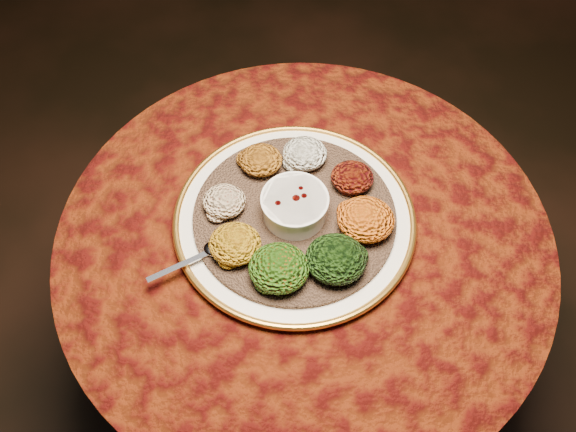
{
  "coord_description": "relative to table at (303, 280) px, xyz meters",
  "views": [
    {
      "loc": [
        0.03,
        -0.66,
        1.78
      ],
      "look_at": [
        -0.03,
        0.03,
        0.76
      ],
      "focal_mm": 40.0,
      "sensor_mm": 36.0,
      "label": 1
    }
  ],
  "objects": [
    {
      "name": "portion_shiro",
      "position": [
        -0.1,
        0.14,
        0.23
      ],
      "size": [
        0.09,
        0.08,
        0.04
      ],
      "primitive_type": "ellipsoid",
      "color": "#A05B13",
      "rests_on": "injera"
    },
    {
      "name": "stew_bowl",
      "position": [
        -0.02,
        0.03,
        0.24
      ],
      "size": [
        0.13,
        0.13,
        0.05
      ],
      "color": "white",
      "rests_on": "injera"
    },
    {
      "name": "portion_timatim",
      "position": [
        -0.16,
        0.03,
        0.23
      ],
      "size": [
        0.08,
        0.08,
        0.04
      ],
      "primitive_type": "ellipsoid",
      "color": "#700D06",
      "rests_on": "injera"
    },
    {
      "name": "platter",
      "position": [
        -0.02,
        0.03,
        0.19
      ],
      "size": [
        0.53,
        0.53,
        0.02
      ],
      "rotation": [
        0.0,
        0.0,
        0.18
      ],
      "color": "white",
      "rests_on": "table"
    },
    {
      "name": "portion_kitfo",
      "position": [
        0.08,
        0.11,
        0.23
      ],
      "size": [
        0.08,
        0.08,
        0.04
      ],
      "primitive_type": "ellipsoid",
      "color": "black",
      "rests_on": "injera"
    },
    {
      "name": "portion_gomen",
      "position": [
        0.06,
        -0.08,
        0.23
      ],
      "size": [
        0.11,
        0.1,
        0.05
      ],
      "primitive_type": "ellipsoid",
      "color": "black",
      "rests_on": "injera"
    },
    {
      "name": "portion_kik",
      "position": [
        -0.12,
        -0.06,
        0.23
      ],
      "size": [
        0.1,
        0.09,
        0.05
      ],
      "primitive_type": "ellipsoid",
      "color": "#B3810F",
      "rests_on": "injera"
    },
    {
      "name": "portion_tikil",
      "position": [
        0.11,
        0.01,
        0.23
      ],
      "size": [
        0.11,
        0.1,
        0.05
      ],
      "primitive_type": "ellipsoid",
      "color": "#AD700E",
      "rests_on": "injera"
    },
    {
      "name": "portion_ayib",
      "position": [
        -0.01,
        0.16,
        0.23
      ],
      "size": [
        0.09,
        0.09,
        0.04
      ],
      "primitive_type": "ellipsoid",
      "color": "white",
      "rests_on": "injera"
    },
    {
      "name": "spoon",
      "position": [
        -0.17,
        -0.07,
        0.21
      ],
      "size": [
        0.14,
        0.1,
        0.01
      ],
      "rotation": [
        0.0,
        0.0,
        -2.55
      ],
      "color": "silver",
      "rests_on": "injera"
    },
    {
      "name": "portion_mixveg",
      "position": [
        -0.04,
        -0.11,
        0.23
      ],
      "size": [
        0.11,
        0.1,
        0.05
      ],
      "primitive_type": "ellipsoid",
      "color": "#9C2F0A",
      "rests_on": "injera"
    },
    {
      "name": "table",
      "position": [
        0.0,
        0.0,
        0.0
      ],
      "size": [
        0.96,
        0.96,
        0.73
      ],
      "color": "black",
      "rests_on": "ground"
    },
    {
      "name": "injera",
      "position": [
        -0.02,
        0.03,
        0.2
      ],
      "size": [
        0.49,
        0.49,
        0.01
      ],
      "primitive_type": "cylinder",
      "rotation": [
        0.0,
        0.0,
        -0.32
      ],
      "color": "brown",
      "rests_on": "platter"
    }
  ]
}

